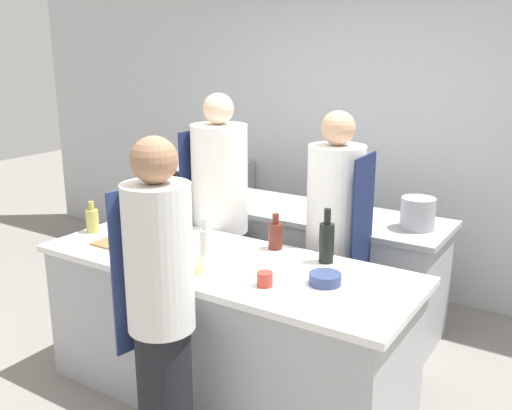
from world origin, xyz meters
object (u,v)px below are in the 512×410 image
(chef_at_prep_near, at_px, (161,311))
(bottle_sauce, at_px, (146,213))
(oven_range, at_px, (201,214))
(chef_at_pass_far, at_px, (220,221))
(bowl_ceramic_blue, at_px, (162,226))
(bottle_olive_oil, at_px, (327,241))
(bottle_cooking_oil, at_px, (206,243))
(chef_at_stove, at_px, (334,243))
(bottle_wine, at_px, (276,235))
(bottle_vinegar, at_px, (92,220))
(stockpot, at_px, (418,213))
(bowl_mixing_large, at_px, (325,279))
(cup, at_px, (265,279))
(bowl_prep_small, at_px, (185,266))

(chef_at_prep_near, distance_m, bottle_sauce, 1.29)
(oven_range, bearing_deg, bottle_sauce, -64.63)
(chef_at_pass_far, bearing_deg, bowl_ceramic_blue, 159.82)
(bottle_olive_oil, bearing_deg, chef_at_pass_far, 162.26)
(oven_range, height_order, bottle_cooking_oil, bottle_cooking_oil)
(chef_at_prep_near, relative_size, chef_at_stove, 1.00)
(oven_range, xyz_separation_m, chef_at_stove, (1.89, -1.01, 0.35))
(bottle_wine, bearing_deg, bowl_ceramic_blue, -170.90)
(bottle_vinegar, relative_size, stockpot, 0.91)
(oven_range, bearing_deg, bowl_mixing_large, -38.30)
(bowl_mixing_large, bearing_deg, stockpot, 84.77)
(bottle_sauce, bearing_deg, bowl_ceramic_blue, -10.54)
(bottle_sauce, height_order, bowl_ceramic_blue, bottle_sauce)
(oven_range, bearing_deg, bottle_cooking_oil, -50.98)
(stockpot, bearing_deg, cup, -104.61)
(oven_range, relative_size, bowl_ceramic_blue, 5.26)
(oven_range, relative_size, chef_at_prep_near, 0.59)
(bowl_ceramic_blue, relative_size, stockpot, 0.83)
(bottle_vinegar, bearing_deg, bowl_prep_small, -11.70)
(chef_at_stove, xyz_separation_m, bowl_ceramic_blue, (-1.02, -0.50, 0.07))
(bowl_ceramic_blue, xyz_separation_m, cup, (1.04, -0.39, -0.00))
(bowl_mixing_large, height_order, cup, cup)
(chef_at_pass_far, height_order, bottle_vinegar, chef_at_pass_far)
(bottle_cooking_oil, relative_size, bottle_sauce, 0.98)
(bottle_vinegar, bearing_deg, bottle_wine, 17.42)
(bowl_mixing_large, bearing_deg, bowl_ceramic_blue, 171.27)
(bowl_mixing_large, relative_size, bowl_ceramic_blue, 0.89)
(chef_at_pass_far, xyz_separation_m, bottle_cooking_oil, (0.37, -0.64, 0.09))
(chef_at_prep_near, distance_m, cup, 0.56)
(chef_at_prep_near, distance_m, bowl_prep_small, 0.47)
(cup, bearing_deg, stockpot, 75.39)
(bottle_cooking_oil, xyz_separation_m, bowl_mixing_large, (0.75, 0.04, -0.07))
(chef_at_prep_near, bearing_deg, bottle_vinegar, 71.71)
(chef_at_pass_far, relative_size, bowl_mixing_large, 10.53)
(chef_at_stove, height_order, bottle_cooking_oil, chef_at_stove)
(bottle_cooking_oil, distance_m, bowl_prep_small, 0.22)
(chef_at_stove, bearing_deg, chef_at_prep_near, -12.61)
(oven_range, bearing_deg, bowl_ceramic_blue, -60.11)
(bottle_vinegar, distance_m, bottle_cooking_oil, 0.94)
(bottle_vinegar, relative_size, bottle_wine, 0.95)
(bowl_mixing_large, distance_m, cup, 0.31)
(bowl_prep_small, bearing_deg, bottle_cooking_oil, 93.77)
(bottle_olive_oil, bearing_deg, bowl_prep_small, -138.36)
(chef_at_prep_near, xyz_separation_m, cup, (0.28, 0.48, 0.06))
(chef_at_prep_near, bearing_deg, bottle_cooking_oil, 28.65)
(bowl_ceramic_blue, distance_m, cup, 1.11)
(chef_at_prep_near, relative_size, chef_at_pass_far, 0.96)
(oven_range, bearing_deg, bottle_vinegar, -74.87)
(bowl_prep_small, height_order, cup, cup)
(bottle_olive_oil, xyz_separation_m, bottle_cooking_oil, (-0.61, -0.33, -0.03))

